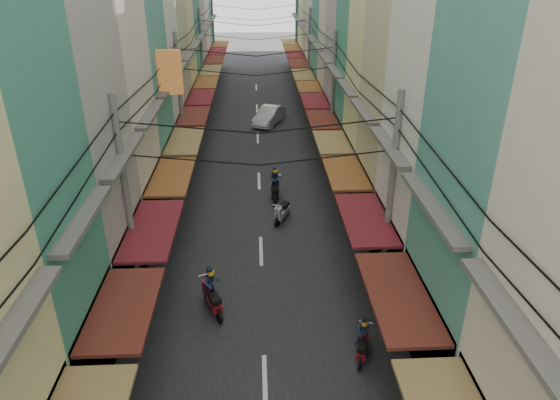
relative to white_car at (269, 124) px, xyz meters
name	(u,v)px	position (x,y,z in m)	size (l,w,h in m)	color
ground	(264,341)	(-0.97, -25.47, 0.00)	(160.00, 160.00, 0.00)	slate
road	(258,147)	(-0.97, -5.47, 0.01)	(10.00, 80.00, 0.02)	black
sidewalk_left	(166,148)	(-7.47, -5.47, 0.03)	(3.00, 80.00, 0.06)	gray
sidewalk_right	(348,145)	(5.53, -5.47, 0.03)	(3.00, 80.00, 0.06)	gray
building_row_left	(114,6)	(-8.89, -8.91, 9.78)	(7.80, 67.67, 23.70)	silver
building_row_right	(393,12)	(6.95, -9.02, 9.41)	(7.80, 68.98, 22.59)	#3E896F
utility_poles	(257,68)	(-0.97, -10.46, 6.59)	(10.20, 66.13, 8.20)	slate
white_car	(269,124)	(0.00, 0.00, 0.00)	(4.91, 1.93, 1.73)	#B9B8BD
bicycle	(415,333)	(4.53, -25.34, 0.00)	(0.64, 1.71, 1.17)	black
moving_scooters	(271,246)	(-0.54, -19.95, 0.57)	(5.73, 14.06, 1.97)	black
pedestrians	(148,295)	(-5.17, -24.00, 1.04)	(14.01, 18.45, 2.19)	#26202A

